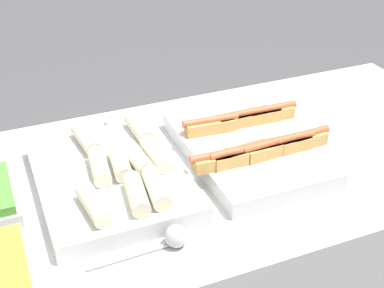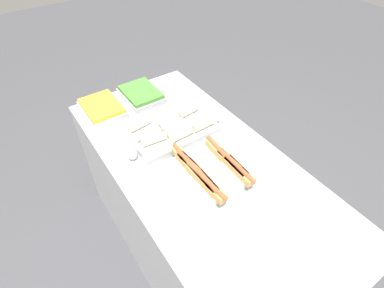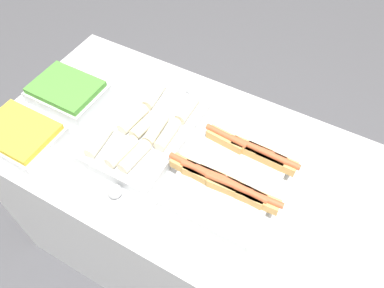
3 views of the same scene
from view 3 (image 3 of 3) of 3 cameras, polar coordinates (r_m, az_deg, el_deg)
The scene contains 8 objects.
ground_plane at distance 2.24m, azimuth 1.65°, elevation -16.87°, with size 12.00×12.00×0.00m, color #4C4C51.
counter at distance 1.81m, azimuth 2.00°, elevation -11.59°, with size 1.76×0.83×0.94m.
tray_hotdogs at distance 1.34m, azimuth 6.43°, elevation -4.11°, with size 0.42×0.50×0.10m.
tray_wraps at distance 1.47m, azimuth -7.70°, elevation 2.23°, with size 0.37×0.48×0.10m.
tray_side_front at distance 1.58m, azimuth -24.71°, elevation 1.24°, with size 0.29×0.22×0.07m.
tray_side_back at distance 1.68m, azimuth -18.49°, elevation 7.57°, with size 0.29×0.22×0.07m.
serving_spoon_near at distance 1.34m, azimuth -12.13°, elevation -6.88°, with size 0.24×0.05×0.05m.
serving_spoon_far at distance 1.61m, azimuth -0.34°, elevation 7.91°, with size 0.24×0.05×0.05m.
Camera 3 is at (0.33, -0.72, 2.09)m, focal length 35.00 mm.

